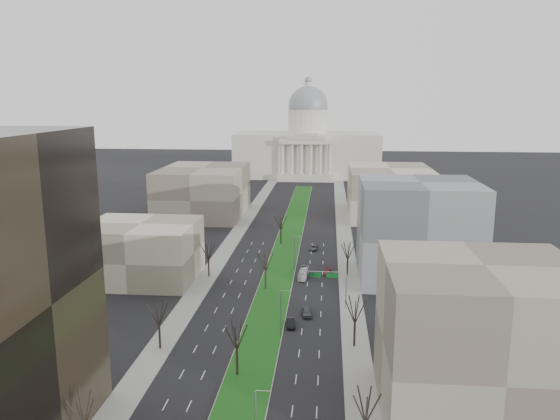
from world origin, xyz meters
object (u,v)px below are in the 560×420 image
Objects in this scene: box_van at (303,273)px; car_grey_far at (314,248)px; car_grey_near at (307,312)px; car_red at (328,272)px; car_black at (291,322)px.

car_grey_far is at bearing 90.23° from box_van.
car_grey_near is 0.60× the size of box_van.
car_black is at bearing -100.25° from car_red.
box_van is (1.13, 29.53, 0.34)m from car_black.
car_black is (-2.92, -5.53, -0.05)m from car_grey_near.
box_van is at bearing -89.41° from car_grey_far.
car_red is at bearing 28.37° from box_van.
box_van is at bearing 86.50° from car_grey_near.
car_grey_near is 1.03× the size of car_black.
car_black is 1.05× the size of car_red.
car_grey_near is at bearing -85.37° from car_grey_far.
car_grey_near is 6.25m from car_black.
car_grey_far is at bearing 82.22° from car_grey_near.
car_grey_near is 27.03m from car_red.
car_black is at bearing -87.90° from box_van.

